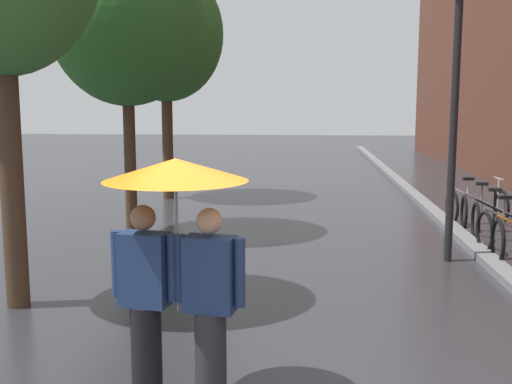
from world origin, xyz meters
The scene contains 8 objects.
kerb_strip centered at (3.20, 10.00, 0.06)m, with size 0.30×36.00×0.12m, color slate.
street_tree_1 centered at (-2.90, 6.75, 3.96)m, with size 2.80×2.80×5.55m.
street_tree_2 centered at (-3.13, 11.07, 4.11)m, with size 2.88×2.88×5.79m.
parked_bicycle_4 centered at (3.93, 6.63, 0.38)m, with size 1.14×0.80×0.96m.
parked_bicycle_5 centered at (3.92, 7.42, 0.38)m, with size 1.16×0.82×0.96m.
parked_bicycle_6 centered at (3.85, 8.22, 0.38)m, with size 1.15×0.81×0.96m.
couple_under_umbrella centered at (-0.70, 0.23, 1.40)m, with size 1.17×1.17×2.06m.
street_lamp_post centered at (2.60, 5.15, 2.56)m, with size 0.24×0.24×4.39m.
Camera 1 is at (0.32, -4.66, 2.52)m, focal length 44.03 mm.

